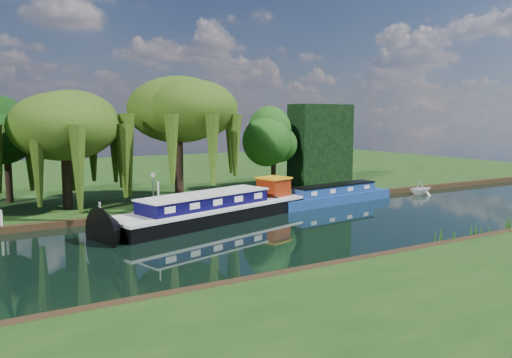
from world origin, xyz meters
TOP-DOWN VIEW (x-y plane):
  - ground at (0.00, 0.00)m, footprint 120.00×120.00m
  - far_bank at (0.00, 34.00)m, footprint 120.00×52.00m
  - dutch_barge at (3.27, 5.13)m, footprint 16.08×7.68m
  - narrowboat at (14.98, 6.61)m, footprint 12.08×3.43m
  - white_cruiser at (25.04, 6.39)m, footprint 2.71×2.40m
  - willow_left at (-5.36, 12.49)m, footprint 6.84×6.84m
  - willow_right at (3.06, 11.64)m, footprint 7.51×7.51m
  - tree_far_mid at (-8.87, 17.79)m, footprint 4.79×4.79m
  - tree_far_right at (13.38, 13.82)m, footprint 4.06×4.06m
  - conifer_hedge at (19.00, 14.00)m, footprint 6.00×3.00m
  - lamppost at (0.50, 10.50)m, footprint 0.36×0.36m
  - mooring_posts at (-0.50, 8.40)m, footprint 19.16×0.16m
  - reeds_near at (6.87, -7.57)m, footprint 33.70×1.50m

SIDE VIEW (x-z plane):
  - ground at x=0.00m, z-range 0.00..0.00m
  - white_cruiser at x=25.04m, z-range -0.67..0.67m
  - far_bank at x=0.00m, z-range 0.00..0.45m
  - reeds_near at x=6.87m, z-range 0.00..1.10m
  - narrowboat at x=14.98m, z-range -0.25..1.49m
  - dutch_barge at x=3.27m, z-range -0.84..2.48m
  - mooring_posts at x=-0.50m, z-range 0.45..1.45m
  - lamppost at x=0.50m, z-range 1.14..3.70m
  - conifer_hedge at x=19.00m, z-range 0.45..8.45m
  - tree_far_right at x=13.38m, z-range 1.71..8.36m
  - tree_far_mid at x=-8.87m, z-range 1.94..9.78m
  - willow_left at x=-5.36m, z-range 2.31..10.51m
  - willow_right at x=3.06m, z-range 2.55..11.69m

